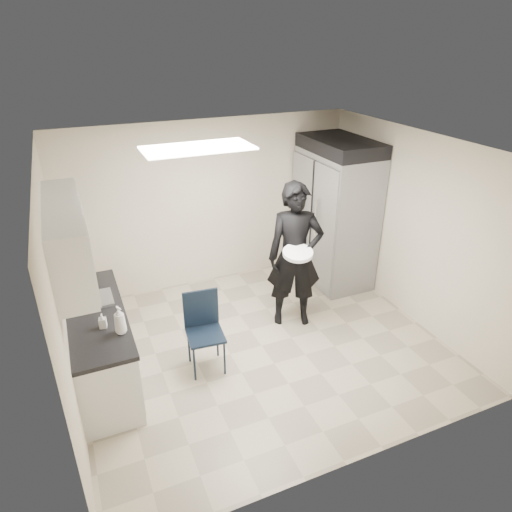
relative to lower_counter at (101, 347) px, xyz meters
name	(u,v)px	position (x,y,z in m)	size (l,w,h in m)	color
floor	(262,346)	(1.95, -0.20, -0.43)	(4.50, 4.50, 0.00)	tan
ceiling	(263,148)	(1.95, -0.20, 2.17)	(4.50, 4.50, 0.00)	silver
back_wall	(210,205)	(1.95, 1.80, 0.87)	(4.50, 4.50, 0.00)	beige
left_wall	(60,296)	(-0.30, -0.20, 0.87)	(4.00, 4.00, 0.00)	beige
right_wall	(413,228)	(4.20, -0.20, 0.87)	(4.00, 4.00, 0.00)	beige
ceiling_panel	(198,148)	(1.35, 0.20, 2.14)	(1.20, 0.60, 0.02)	white
lower_counter	(101,347)	(0.00, 0.00, 0.00)	(0.60, 1.90, 0.86)	silver
countertop	(95,314)	(0.00, 0.00, 0.46)	(0.64, 1.95, 0.05)	black
sink	(95,304)	(0.02, 0.25, 0.44)	(0.42, 0.40, 0.14)	gray
faucet	(74,296)	(-0.18, 0.25, 0.59)	(0.02, 0.02, 0.24)	silver
upper_cabinets	(67,239)	(-0.13, 0.00, 1.40)	(0.35, 1.80, 0.75)	silver
towel_dispenser	(60,220)	(-0.19, 1.15, 1.19)	(0.22, 0.30, 0.35)	black
notice_sticker_left	(61,298)	(-0.29, -0.10, 0.79)	(0.00, 0.12, 0.07)	yellow
notice_sticker_right	(61,292)	(-0.29, 0.10, 0.75)	(0.00, 0.12, 0.07)	yellow
commercial_fridge	(335,218)	(3.78, 1.07, 0.62)	(0.80, 1.35, 2.10)	gray
fridge_compressor	(341,146)	(3.78, 1.07, 1.77)	(0.80, 1.35, 0.20)	black
folding_chair	(205,335)	(1.16, -0.32, 0.05)	(0.42, 0.42, 0.95)	black
man_tuxedo	(295,256)	(2.60, 0.18, 0.58)	(0.74, 0.50, 2.03)	black
bucket_lid	(298,253)	(2.51, -0.05, 0.75)	(0.39, 0.39, 0.05)	white
soap_bottle_a	(120,320)	(0.22, -0.51, 0.64)	(0.12, 0.12, 0.31)	silver
soap_bottle_b	(102,321)	(0.06, -0.34, 0.56)	(0.07, 0.08, 0.17)	#BCB9C6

